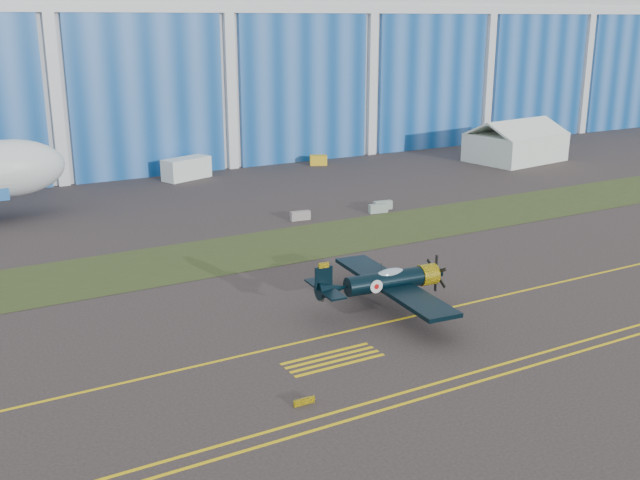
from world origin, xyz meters
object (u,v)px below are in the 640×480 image
warbird (385,281)px  tug (318,160)px  tent (516,140)px  shipping_container (187,168)px

warbird → tug: (22.25, 49.02, -1.53)m
warbird → tent: 61.33m
warbird → shipping_container: size_ratio=2.26×
tent → warbird: bearing=-149.5°
shipping_container → tug: shipping_container is taller
tent → tug: tent is taller
warbird → tent: size_ratio=1.01×
warbird → shipping_container: 49.05m
warbird → tug: warbird is taller
tent → tug: size_ratio=6.02×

